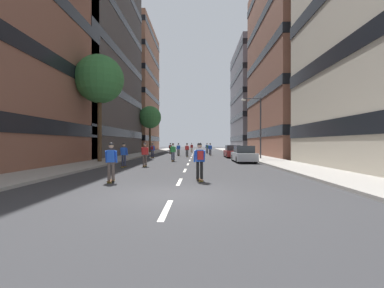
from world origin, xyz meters
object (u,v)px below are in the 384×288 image
Objects in this scene: skater_2 at (173,151)px; skater_7 at (187,149)px; streetlamp_right at (257,121)px; skater_9 at (200,159)px; skater_0 at (111,160)px; skater_6 at (207,148)px; skater_11 at (210,149)px; skater_4 at (170,148)px; skater_5 at (145,153)px; parked_car_near at (233,152)px; skater_1 at (152,149)px; parked_car_mid at (244,155)px; skater_8 at (192,147)px; street_tree_near at (100,80)px; skater_10 at (178,149)px; street_tree_mid at (150,117)px; skater_3 at (124,154)px.

skater_2 is 8.67m from skater_7.
streetlamp_right reaches higher than skater_9.
skater_6 is at bearing 80.78° from skater_0.
skater_2 is 20.20m from skater_6.
streetlamp_right is 11.15m from skater_11.
skater_4 is (-0.71, 32.15, 0.03)m from skater_0.
skater_0 is (-10.22, -16.68, -3.15)m from streetlamp_right.
skater_5 is at bearing 90.69° from skater_0.
skater_1 is at bearing -173.86° from parked_car_near.
skater_6 and skater_7 have the same top height.
parked_car_mid is 2.47× the size of skater_9.
skater_6 is (5.46, 33.64, 0.03)m from skater_0.
skater_5 is at bearing -123.00° from parked_car_near.
skater_4 is 1.00× the size of skater_8.
street_tree_near is 5.28× the size of skater_10.
skater_1 and skater_5 have the same top height.
skater_2 is 1.00× the size of skater_7.
skater_11 is at bearing 43.35° from skater_1.
skater_8 is at bearing 23.43° from street_tree_mid.
skater_7 is (4.00, 2.88, -0.03)m from skater_1.
skater_2 is 13.63m from skater_9.
skater_1 is 19.90m from skater_9.
skater_2 is 7.22m from skater_3.
skater_11 is (10.46, -9.54, -5.44)m from street_tree_mid.
skater_2 is (-6.65, 1.11, 0.29)m from parked_car_mid.
streetlamp_right reaches higher than skater_10.
skater_5 is (-10.32, -8.71, -3.15)m from streetlamp_right.
street_tree_mid is 29.35m from skater_3.
skater_1 is (-9.64, -1.04, 0.32)m from parked_car_near.
skater_5 is at bearing -80.43° from street_tree_mid.
skater_0 is 1.00× the size of skater_11.
skater_2 and skater_7 have the same top height.
skater_11 is (7.13, 19.11, 0.00)m from skater_3.
skater_1 is 1.00× the size of skater_3.
street_tree_mid reaches higher than skater_7.
skater_7 is at bearing 161.86° from parked_car_near.
skater_3 is at bearing 128.69° from skater_9.
skater_2 reaches higher than parked_car_near.
skater_8 is (3.39, 6.98, 0.00)m from skater_4.
skater_1 is 15.71m from skater_6.
street_tree_mid reaches higher than skater_5.
skater_8 is at bearing 101.63° from parked_car_mid.
skater_9 is at bearing -111.07° from streetlamp_right.
street_tree_near is 29.41m from skater_8.
skater_4 is at bearing 127.39° from parked_car_near.
skater_1 is at bearing 166.19° from streetlamp_right.
skater_8 is (0.20, 16.68, 0.03)m from skater_7.
parked_car_near is 2.47× the size of skater_9.
skater_3 is at bearing -97.42° from skater_8.
skater_3 is 1.00× the size of skater_6.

